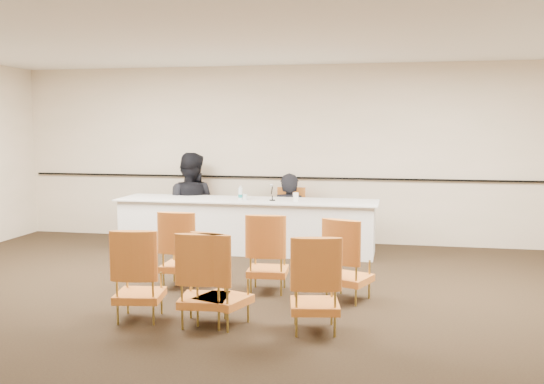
{
  "coord_description": "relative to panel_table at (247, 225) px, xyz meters",
  "views": [
    {
      "loc": [
        1.57,
        -6.2,
        1.97
      ],
      "look_at": [
        -0.2,
        2.6,
        0.99
      ],
      "focal_mm": 40.0,
      "sensor_mm": 36.0,
      "label": 1
    }
  ],
  "objects": [
    {
      "name": "panelist_second_chair",
      "position": [
        -1.14,
        0.6,
        0.06
      ],
      "size": [
        0.5,
        0.5,
        0.95
      ],
      "primitive_type": null,
      "rotation": [
        0.0,
        0.0,
        -0.0
      ],
      "color": "#D06325",
      "rests_on": "ground"
    },
    {
      "name": "aud_chair_back_left",
      "position": [
        -0.26,
        -3.54,
        0.06
      ],
      "size": [
        0.57,
        0.57,
        0.95
      ],
      "primitive_type": null,
      "rotation": [
        0.0,
        0.0,
        0.15
      ],
      "color": "#D06325",
      "rests_on": "ground"
    },
    {
      "name": "panelist_second",
      "position": [
        -1.14,
        0.6,
        0.14
      ],
      "size": [
        0.97,
        0.77,
        1.95
      ],
      "primitive_type": "imported",
      "rotation": [
        0.0,
        0.0,
        3.11
      ],
      "color": "black",
      "rests_on": "ground"
    },
    {
      "name": "wall_back",
      "position": [
        0.68,
        1.01,
        1.09
      ],
      "size": [
        10.0,
        0.04,
        3.0
      ],
      "primitive_type": "cube",
      "color": "beige",
      "rests_on": "ground"
    },
    {
      "name": "water_bottle",
      "position": [
        -0.08,
        -0.08,
        0.52
      ],
      "size": [
        0.09,
        0.09,
        0.23
      ],
      "primitive_type": null,
      "rotation": [
        0.0,
        0.0,
        0.39
      ],
      "color": "teal",
      "rests_on": "panel_table"
    },
    {
      "name": "panelist_main",
      "position": [
        0.58,
        0.59,
        -0.08
      ],
      "size": [
        0.68,
        0.48,
        1.75
      ],
      "primitive_type": "imported",
      "rotation": [
        0.0,
        0.0,
        3.04
      ],
      "color": "black",
      "rests_on": "ground"
    },
    {
      "name": "aud_chair_front_mid",
      "position": [
        0.81,
        -2.25,
        0.06
      ],
      "size": [
        0.53,
        0.53,
        0.95
      ],
      "primitive_type": null,
      "rotation": [
        0.0,
        0.0,
        0.07
      ],
      "color": "#D06325",
      "rests_on": "ground"
    },
    {
      "name": "floor",
      "position": [
        0.68,
        -2.99,
        -0.41
      ],
      "size": [
        10.0,
        10.0,
        0.0
      ],
      "primitive_type": "plane",
      "color": "black",
      "rests_on": "ground"
    },
    {
      "name": "panelist_main_chair",
      "position": [
        0.58,
        0.59,
        0.06
      ],
      "size": [
        0.5,
        0.5,
        0.95
      ],
      "primitive_type": null,
      "rotation": [
        0.0,
        0.0,
        -0.0
      ],
      "color": "#D06325",
      "rests_on": "ground"
    },
    {
      "name": "aud_chair_back_mid",
      "position": [
        0.44,
        -3.56,
        0.06
      ],
      "size": [
        0.55,
        0.55,
        0.95
      ],
      "primitive_type": null,
      "rotation": [
        0.0,
        0.0,
        0.1
      ],
      "color": "#D06325",
      "rests_on": "ground"
    },
    {
      "name": "aud_chair_front_right",
      "position": [
        1.78,
        -2.42,
        0.06
      ],
      "size": [
        0.65,
        0.65,
        0.95
      ],
      "primitive_type": null,
      "rotation": [
        0.0,
        0.0,
        -0.38
      ],
      "color": "#D06325",
      "rests_on": "ground"
    },
    {
      "name": "aud_chair_back_right",
      "position": [
        1.54,
        -3.54,
        0.06
      ],
      "size": [
        0.58,
        0.58,
        0.95
      ],
      "primitive_type": null,
      "rotation": [
        0.0,
        0.0,
        0.18
      ],
      "color": "#D06325",
      "rests_on": "ground"
    },
    {
      "name": "aud_chair_front_left",
      "position": [
        -0.27,
        -2.23,
        0.06
      ],
      "size": [
        0.5,
        0.5,
        0.95
      ],
      "primitive_type": null,
      "rotation": [
        0.0,
        0.0,
        0.0
      ],
      "color": "#D06325",
      "rests_on": "ground"
    },
    {
      "name": "ceiling",
      "position": [
        0.68,
        -2.99,
        2.59
      ],
      "size": [
        10.0,
        10.0,
        0.0
      ],
      "primitive_type": "plane",
      "rotation": [
        3.14,
        0.0,
        0.0
      ],
      "color": "white",
      "rests_on": "ground"
    },
    {
      "name": "aud_chair_extra",
      "position": [
        0.62,
        -3.53,
        0.06
      ],
      "size": [
        0.64,
        0.64,
        0.95
      ],
      "primitive_type": null,
      "rotation": [
        0.0,
        0.0,
        -0.34
      ],
      "color": "#D06325",
      "rests_on": "ground"
    },
    {
      "name": "drinking_glass",
      "position": [
        0.0,
        -0.09,
        0.46
      ],
      "size": [
        0.08,
        0.08,
        0.1
      ],
      "primitive_type": "cylinder",
      "rotation": [
        0.0,
        0.0,
        0.33
      ],
      "color": "silver",
      "rests_on": "panel_table"
    },
    {
      "name": "papers",
      "position": [
        0.45,
        -0.08,
        0.41
      ],
      "size": [
        0.31,
        0.23,
        0.0
      ],
      "primitive_type": "cube",
      "rotation": [
        0.0,
        0.0,
        -0.05
      ],
      "color": "white",
      "rests_on": "panel_table"
    },
    {
      "name": "microphone",
      "position": [
        0.44,
        -0.11,
        0.54
      ],
      "size": [
        0.14,
        0.21,
        0.26
      ],
      "primitive_type": null,
      "rotation": [
        0.0,
        0.0,
        0.29
      ],
      "color": "black",
      "rests_on": "panel_table"
    },
    {
      "name": "panel_table",
      "position": [
        0.0,
        0.0,
        0.0
      ],
      "size": [
        4.12,
        0.96,
        0.82
      ],
      "primitive_type": null,
      "rotation": [
        0.0,
        0.0,
        -0.0
      ],
      "color": "silver",
      "rests_on": "ground"
    },
    {
      "name": "coffee_cup",
      "position": [
        0.8,
        -0.09,
        0.48
      ],
      "size": [
        0.1,
        0.1,
        0.14
      ],
      "primitive_type": "cylinder",
      "rotation": [
        0.0,
        0.0,
        0.13
      ],
      "color": "white",
      "rests_on": "panel_table"
    },
    {
      "name": "wall_rail",
      "position": [
        0.68,
        0.97,
        0.69
      ],
      "size": [
        9.8,
        0.04,
        0.03
      ],
      "primitive_type": "cube",
      "color": "black",
      "rests_on": "wall_back"
    }
  ]
}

